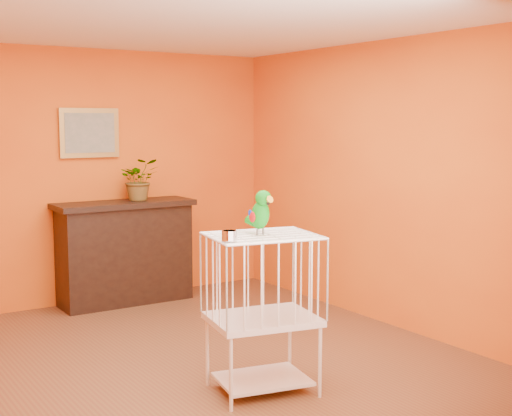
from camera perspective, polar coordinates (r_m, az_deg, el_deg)
ground at (r=5.73m, az=-4.95°, el=-12.10°), size 4.50×4.50×0.00m
room_shell at (r=5.42m, az=-5.13°, el=3.93°), size 4.50×4.50×4.50m
console_cabinet at (r=7.46m, az=-10.44°, el=-3.49°), size 1.42×0.51×1.05m
potted_plant at (r=7.47m, az=-9.41°, el=1.92°), size 0.49×0.52×0.34m
framed_picture at (r=7.45m, az=-13.18°, el=5.87°), size 0.62×0.04×0.50m
birdcage at (r=4.94m, az=0.52°, el=-8.25°), size 0.80×0.67×1.10m
feed_cup at (r=4.56m, az=-2.16°, el=-2.24°), size 0.10×0.10×0.07m
parrot at (r=4.84m, az=0.36°, el=-0.30°), size 0.15×0.27×0.31m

